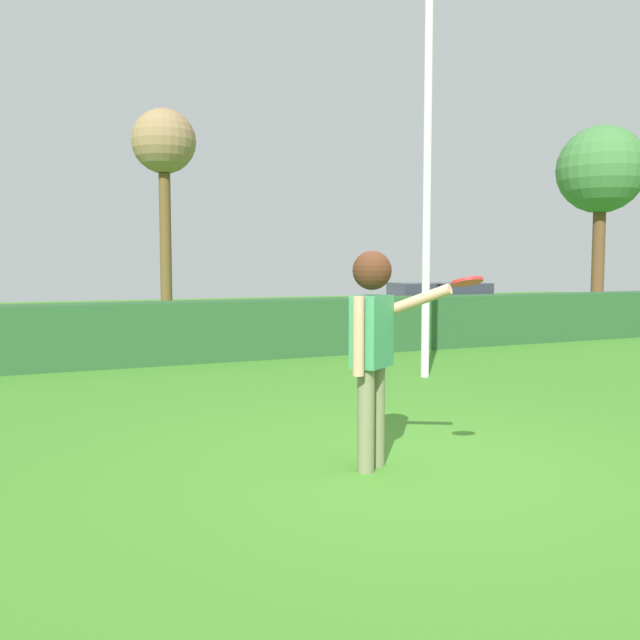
{
  "coord_description": "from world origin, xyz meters",
  "views": [
    {
      "loc": [
        -2.97,
        -4.58,
        1.65
      ],
      "look_at": [
        -0.3,
        1.24,
        1.15
      ],
      "focal_mm": 38.47,
      "sensor_mm": 36.0,
      "label": 1
    }
  ],
  "objects_px": {
    "parked_car_white": "(438,306)",
    "frisbee": "(467,282)",
    "person": "(373,333)",
    "oak_tree": "(601,172)",
    "willow_tree": "(164,149)",
    "lamppost": "(428,120)"
  },
  "relations": [
    {
      "from": "frisbee",
      "to": "willow_tree",
      "type": "bearing_deg",
      "value": 85.43
    },
    {
      "from": "person",
      "to": "frisbee",
      "type": "xyz_separation_m",
      "value": [
        0.33,
        -0.79,
        0.43
      ]
    },
    {
      "from": "person",
      "to": "willow_tree",
      "type": "height_order",
      "value": "willow_tree"
    },
    {
      "from": "frisbee",
      "to": "willow_tree",
      "type": "xyz_separation_m",
      "value": [
        1.3,
        16.22,
        3.51
      ]
    },
    {
      "from": "frisbee",
      "to": "lamppost",
      "type": "relative_size",
      "value": 0.03
    },
    {
      "from": "parked_car_white",
      "to": "oak_tree",
      "type": "height_order",
      "value": "oak_tree"
    },
    {
      "from": "frisbee",
      "to": "willow_tree",
      "type": "height_order",
      "value": "willow_tree"
    },
    {
      "from": "person",
      "to": "willow_tree",
      "type": "relative_size",
      "value": 0.29
    },
    {
      "from": "lamppost",
      "to": "parked_car_white",
      "type": "height_order",
      "value": "lamppost"
    },
    {
      "from": "person",
      "to": "oak_tree",
      "type": "xyz_separation_m",
      "value": [
        15.11,
        11.94,
        3.61
      ]
    },
    {
      "from": "frisbee",
      "to": "parked_car_white",
      "type": "height_order",
      "value": "frisbee"
    },
    {
      "from": "frisbee",
      "to": "parked_car_white",
      "type": "xyz_separation_m",
      "value": [
        6.65,
        10.04,
        -0.86
      ]
    },
    {
      "from": "parked_car_white",
      "to": "willow_tree",
      "type": "xyz_separation_m",
      "value": [
        -5.35,
        6.18,
        4.36
      ]
    },
    {
      "from": "parked_car_white",
      "to": "frisbee",
      "type": "bearing_deg",
      "value": -123.51
    },
    {
      "from": "person",
      "to": "oak_tree",
      "type": "distance_m",
      "value": 19.59
    },
    {
      "from": "willow_tree",
      "to": "oak_tree",
      "type": "relative_size",
      "value": 1.0
    },
    {
      "from": "parked_car_white",
      "to": "person",
      "type": "bearing_deg",
      "value": -127.03
    },
    {
      "from": "person",
      "to": "lamppost",
      "type": "xyz_separation_m",
      "value": [
        2.99,
        3.77,
        2.66
      ]
    },
    {
      "from": "person",
      "to": "parked_car_white",
      "type": "height_order",
      "value": "person"
    },
    {
      "from": "frisbee",
      "to": "oak_tree",
      "type": "bearing_deg",
      "value": 40.74
    },
    {
      "from": "lamppost",
      "to": "willow_tree",
      "type": "distance_m",
      "value": 11.81
    },
    {
      "from": "frisbee",
      "to": "lamppost",
      "type": "xyz_separation_m",
      "value": [
        2.66,
        4.55,
        2.23
      ]
    }
  ]
}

